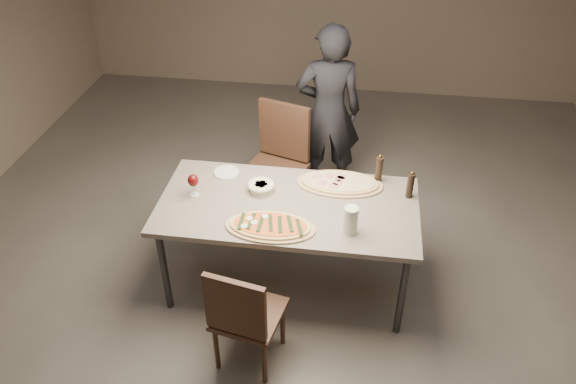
# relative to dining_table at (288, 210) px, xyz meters

# --- Properties ---
(room) EXTENTS (7.00, 7.00, 7.00)m
(room) POSITION_rel_dining_table_xyz_m (0.00, 0.00, 0.71)
(room) COLOR #5F5952
(room) RESTS_ON ground
(dining_table) EXTENTS (1.80, 0.90, 0.75)m
(dining_table) POSITION_rel_dining_table_xyz_m (0.00, 0.00, 0.00)
(dining_table) COLOR gray
(dining_table) RESTS_ON ground
(zucchini_pizza) EXTENTS (0.60, 0.33, 0.05)m
(zucchini_pizza) POSITION_rel_dining_table_xyz_m (-0.08, -0.28, 0.07)
(zucchini_pizza) COLOR tan
(zucchini_pizza) RESTS_ON dining_table
(ham_pizza) EXTENTS (0.63, 0.35, 0.04)m
(ham_pizza) POSITION_rel_dining_table_xyz_m (0.34, 0.28, 0.07)
(ham_pizza) COLOR tan
(ham_pizza) RESTS_ON dining_table
(bread_basket) EXTENTS (0.19, 0.19, 0.07)m
(bread_basket) POSITION_rel_dining_table_xyz_m (-0.21, 0.12, 0.10)
(bread_basket) COLOR beige
(bread_basket) RESTS_ON dining_table
(oil_dish) EXTENTS (0.14, 0.14, 0.02)m
(oil_dish) POSITION_rel_dining_table_xyz_m (0.39, 0.29, 0.07)
(oil_dish) COLOR white
(oil_dish) RESTS_ON dining_table
(pepper_mill_left) EXTENTS (0.05, 0.05, 0.21)m
(pepper_mill_left) POSITION_rel_dining_table_xyz_m (0.83, 0.20, 0.16)
(pepper_mill_left) COLOR black
(pepper_mill_left) RESTS_ON dining_table
(pepper_mill_right) EXTENTS (0.06, 0.06, 0.22)m
(pepper_mill_right) POSITION_rel_dining_table_xyz_m (0.61, 0.37, 0.16)
(pepper_mill_right) COLOR black
(pepper_mill_right) RESTS_ON dining_table
(carafe) EXTENTS (0.09, 0.09, 0.20)m
(carafe) POSITION_rel_dining_table_xyz_m (0.44, -0.25, 0.16)
(carafe) COLOR silver
(carafe) RESTS_ON dining_table
(wine_glass) EXTENTS (0.08, 0.08, 0.17)m
(wine_glass) POSITION_rel_dining_table_xyz_m (-0.67, 0.00, 0.18)
(wine_glass) COLOR silver
(wine_glass) RESTS_ON dining_table
(side_plate) EXTENTS (0.19, 0.19, 0.01)m
(side_plate) POSITION_rel_dining_table_xyz_m (-0.51, 0.31, 0.06)
(side_plate) COLOR white
(side_plate) RESTS_ON dining_table
(chair_near) EXTENTS (0.47, 0.47, 0.85)m
(chair_near) POSITION_rel_dining_table_xyz_m (-0.16, -0.79, -0.22)
(chair_near) COLOR #40271B
(chair_near) RESTS_ON ground
(chair_far) EXTENTS (0.60, 0.60, 1.01)m
(chair_far) POSITION_rel_dining_table_xyz_m (-0.21, 0.88, -0.13)
(chair_far) COLOR #40271B
(chair_far) RESTS_ON ground
(diner) EXTENTS (0.63, 0.47, 1.59)m
(diner) POSITION_rel_dining_table_xyz_m (0.17, 1.31, 0.10)
(diner) COLOR black
(diner) RESTS_ON ground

